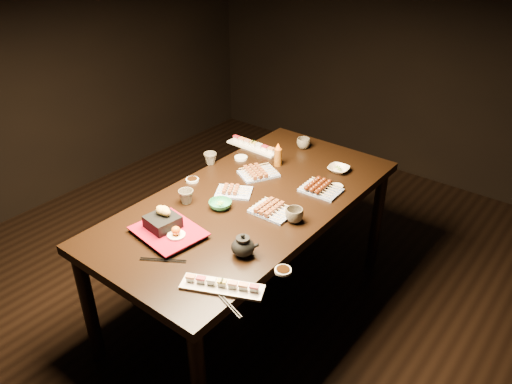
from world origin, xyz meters
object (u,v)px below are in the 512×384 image
(yakitori_plate_center, at_px, (234,189))
(yakitori_plate_right, at_px, (272,208))
(yakitori_plate_left, at_px, (259,171))
(tempura_tray, at_px, (168,225))
(edamame_bowl_cream, at_px, (339,169))
(sushi_platter_far, at_px, (253,145))
(edamame_bowl_green, at_px, (220,205))
(teacup_far_right, at_px, (303,143))
(teapot, at_px, (243,245))
(teacup_mid_right, at_px, (294,215))
(teacup_far_left, at_px, (210,159))
(teacup_near_left, at_px, (186,197))
(dining_table, at_px, (251,254))
(sushi_platter_near, at_px, (222,284))
(condiment_bottle, at_px, (278,154))

(yakitori_plate_center, relative_size, yakitori_plate_right, 0.92)
(yakitori_plate_left, xyz_separation_m, tempura_tray, (0.04, -0.75, 0.03))
(yakitori_plate_center, relative_size, edamame_bowl_cream, 1.59)
(sushi_platter_far, bearing_deg, yakitori_plate_left, 134.24)
(edamame_bowl_green, bearing_deg, sushi_platter_far, 115.29)
(teacup_far_right, xyz_separation_m, teapot, (0.42, -1.12, 0.02))
(teacup_mid_right, bearing_deg, yakitori_plate_right, -178.28)
(yakitori_plate_center, xyz_separation_m, teacup_mid_right, (0.42, -0.02, 0.01))
(tempura_tray, xyz_separation_m, teacup_far_right, (-0.03, 1.23, -0.03))
(edamame_bowl_cream, distance_m, tempura_tray, 1.13)
(edamame_bowl_cream, relative_size, teacup_far_left, 1.55)
(teacup_mid_right, height_order, teapot, teapot)
(yakitori_plate_center, relative_size, yakitori_plate_left, 0.90)
(teacup_near_left, relative_size, teacup_far_right, 0.95)
(yakitori_plate_right, bearing_deg, yakitori_plate_left, 136.61)
(dining_table, relative_size, teacup_far_left, 22.74)
(sushi_platter_near, bearing_deg, edamame_bowl_green, 107.45)
(teapot, relative_size, condiment_bottle, 0.87)
(yakitori_plate_left, bearing_deg, edamame_bowl_cream, -18.58)
(teacup_mid_right, bearing_deg, teacup_far_left, 164.87)
(dining_table, height_order, edamame_bowl_green, edamame_bowl_green)
(yakitori_plate_right, bearing_deg, teacup_near_left, -154.98)
(dining_table, bearing_deg, teacup_mid_right, -21.00)
(edamame_bowl_green, height_order, teacup_near_left, teacup_near_left)
(teacup_far_right, height_order, teapot, teapot)
(yakitori_plate_left, bearing_deg, teacup_near_left, -164.68)
(yakitori_plate_center, bearing_deg, teacup_near_left, -148.92)
(yakitori_plate_left, relative_size, teacup_mid_right, 2.34)
(edamame_bowl_green, bearing_deg, teacup_near_left, -156.74)
(sushi_platter_far, relative_size, yakitori_plate_center, 1.93)
(teacup_far_left, xyz_separation_m, teacup_far_right, (0.32, 0.55, -0.00))
(yakitori_plate_left, bearing_deg, yakitori_plate_center, -146.50)
(edamame_bowl_green, relative_size, teacup_far_right, 1.40)
(yakitori_plate_left, bearing_deg, yakitori_plate_right, -104.39)
(yakitori_plate_left, height_order, edamame_bowl_green, yakitori_plate_left)
(dining_table, xyz_separation_m, teacup_far_left, (-0.45, 0.17, 0.41))
(teacup_far_right, xyz_separation_m, condiment_bottle, (0.01, -0.30, 0.04))
(sushi_platter_near, xyz_separation_m, yakitori_plate_right, (-0.19, 0.60, 0.01))
(teacup_far_right, bearing_deg, teacup_near_left, -96.56)
(sushi_platter_near, xyz_separation_m, teacup_near_left, (-0.61, 0.39, 0.02))
(edamame_bowl_cream, height_order, teacup_near_left, teacup_near_left)
(teacup_far_right, relative_size, condiment_bottle, 0.59)
(dining_table, height_order, teacup_far_left, teacup_far_left)
(tempura_tray, bearing_deg, yakitori_plate_center, 99.23)
(yakitori_plate_right, xyz_separation_m, tempura_tray, (-0.27, -0.47, 0.03))
(edamame_bowl_cream, relative_size, condiment_bottle, 0.83)
(teapot, bearing_deg, yakitori_plate_left, 88.51)
(tempura_tray, distance_m, teacup_mid_right, 0.63)
(sushi_platter_near, distance_m, yakitori_plate_left, 1.01)
(edamame_bowl_cream, height_order, teacup_mid_right, teacup_mid_right)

